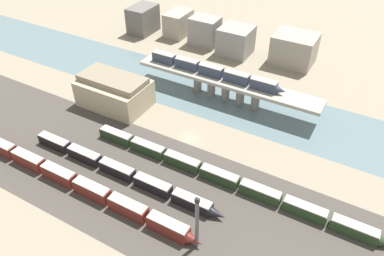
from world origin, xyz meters
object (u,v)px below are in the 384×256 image
at_px(train_on_bridge, 214,71).
at_px(warehouse_building, 114,91).
at_px(train_yard_near, 63,176).
at_px(train_yard_far, 224,178).
at_px(train_yard_mid, 121,172).
at_px(signal_tower, 197,224).

height_order(train_on_bridge, warehouse_building, train_on_bridge).
bearing_deg(train_yard_near, train_yard_far, 28.83).
height_order(train_yard_mid, train_yard_far, train_yard_mid).
relative_size(train_on_bridge, signal_tower, 3.14).
distance_m(train_on_bridge, train_yard_mid, 51.72).
distance_m(train_yard_mid, warehouse_building, 37.59).
bearing_deg(train_yard_near, signal_tower, 0.03).
bearing_deg(warehouse_building, train_yard_mid, -48.99).
xyz_separation_m(train_on_bridge, train_yard_far, (23.29, -38.80, -8.67)).
bearing_deg(signal_tower, train_yard_far, 98.33).
xyz_separation_m(train_yard_mid, train_yard_far, (26.93, 12.06, -0.00)).
bearing_deg(train_on_bridge, train_yard_far, -59.02).
bearing_deg(signal_tower, train_yard_mid, 161.82).
bearing_deg(warehouse_building, train_on_bridge, 38.78).
bearing_deg(train_yard_near, train_yard_mid, 37.35).
bearing_deg(train_yard_far, train_yard_mid, -155.87).
bearing_deg(train_yard_far, signal_tower, -81.67).
distance_m(train_yard_near, warehouse_building, 39.99).
bearing_deg(train_yard_mid, signal_tower, -18.18).
distance_m(train_yard_far, warehouse_building, 54.07).
xyz_separation_m(train_on_bridge, train_yard_near, (-16.63, -60.77, -8.32)).
bearing_deg(train_yard_far, warehouse_building, 162.57).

